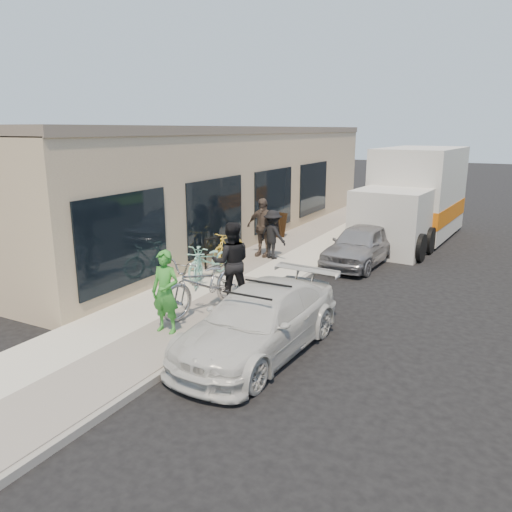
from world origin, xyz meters
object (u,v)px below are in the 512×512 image
at_px(woman_rider, 165,292).
at_px(bystander_a, 273,235).
at_px(sandwich_board, 277,225).
at_px(cruiser_bike_b, 209,261).
at_px(tandem_bike, 205,283).
at_px(cruiser_bike_a, 198,266).
at_px(man_standing, 231,262).
at_px(cruiser_bike_c, 229,247).
at_px(bystander_b, 262,227).
at_px(bike_rack, 213,249).
at_px(moving_truck, 414,199).
at_px(sedan_silver, 360,245).
at_px(sedan_white, 259,321).

xyz_separation_m(woman_rider, bystander_a, (-0.71, 6.29, -0.07)).
bearing_deg(woman_rider, sandwich_board, 98.95).
bearing_deg(cruiser_bike_b, bystander_a, 79.91).
bearing_deg(tandem_bike, cruiser_bike_a, 139.92).
bearing_deg(man_standing, cruiser_bike_b, -75.62).
xyz_separation_m(cruiser_bike_c, bystander_b, (0.44, 1.37, 0.42)).
xyz_separation_m(man_standing, bystander_b, (-1.34, 4.20, -0.01)).
distance_m(woman_rider, bystander_b, 6.54).
relative_size(bike_rack, woman_rider, 0.55).
bearing_deg(moving_truck, tandem_bike, -98.63).
xyz_separation_m(moving_truck, bystander_a, (-3.15, -5.78, -0.61)).
bearing_deg(woman_rider, tandem_bike, 85.39).
distance_m(sedan_silver, cruiser_bike_a, 5.39).
distance_m(cruiser_bike_a, cruiser_bike_c, 2.13).
distance_m(bike_rack, bystander_a, 2.09).
height_order(sandwich_board, moving_truck, moving_truck).
bearing_deg(cruiser_bike_c, cruiser_bike_b, -79.14).
height_order(sedan_silver, bystander_b, bystander_b).
relative_size(cruiser_bike_c, bystander_a, 1.12).
xyz_separation_m(woman_rider, cruiser_bike_b, (-1.35, 3.63, -0.37)).
xyz_separation_m(moving_truck, tandem_bike, (-2.41, -10.74, -0.72)).
bearing_deg(woman_rider, moving_truck, 75.42).
bearing_deg(bystander_a, moving_truck, -100.29).
xyz_separation_m(bike_rack, cruiser_bike_a, (0.51, -1.55, -0.08)).
height_order(tandem_bike, man_standing, man_standing).
bearing_deg(cruiser_bike_b, cruiser_bike_a, -80.22).
distance_m(bike_rack, cruiser_bike_a, 1.64).
xyz_separation_m(tandem_bike, man_standing, (0.16, 0.90, 0.30)).
bearing_deg(moving_truck, woman_rider, -97.43).
height_order(woman_rider, man_standing, man_standing).
distance_m(woman_rider, cruiser_bike_c, 5.31).
bearing_deg(bystander_a, tandem_bike, 116.80).
bearing_deg(cruiser_bike_a, tandem_bike, -78.73).
bearing_deg(sedan_silver, woman_rider, -99.58).
height_order(sedan_white, woman_rider, woman_rider).
height_order(moving_truck, cruiser_bike_a, moving_truck).
height_order(cruiser_bike_a, cruiser_bike_c, cruiser_bike_c).
height_order(sandwich_board, tandem_bike, tandem_bike).
height_order(bike_rack, cruiser_bike_a, cruiser_bike_a).
bearing_deg(sandwich_board, cruiser_bike_b, -70.20).
bearing_deg(cruiser_bike_b, sandwich_board, 99.86).
bearing_deg(tandem_bike, bystander_b, 114.12).
xyz_separation_m(cruiser_bike_a, bystander_b, (0.13, 3.48, 0.46)).
xyz_separation_m(bike_rack, man_standing, (1.98, -2.28, 0.40)).
height_order(sedan_white, cruiser_bike_b, sedan_white).
relative_size(cruiser_bike_a, cruiser_bike_c, 0.92).
bearing_deg(tandem_bike, cruiser_bike_c, 124.57).
height_order(moving_truck, woman_rider, moving_truck).
relative_size(man_standing, bystander_b, 1.02).
bearing_deg(tandem_bike, man_standing, 90.75).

